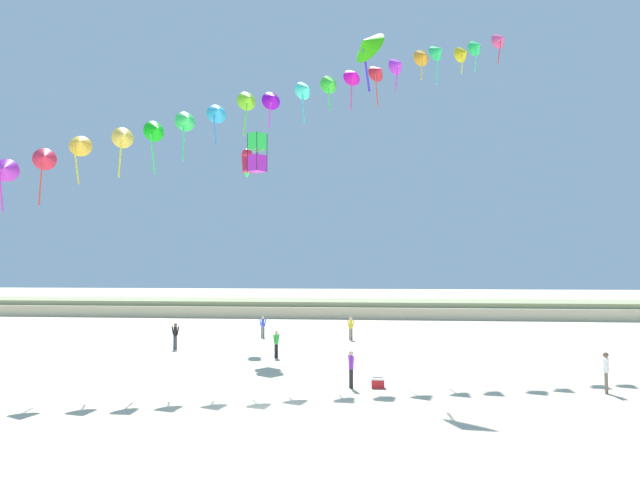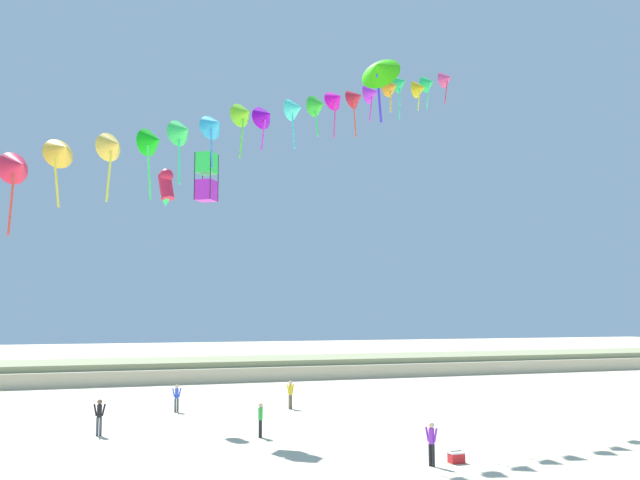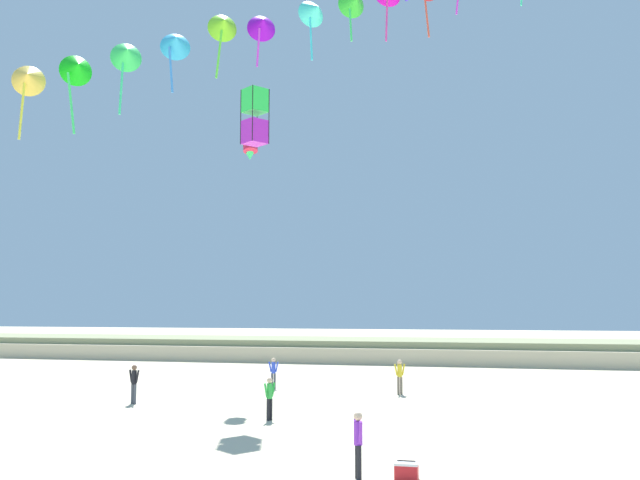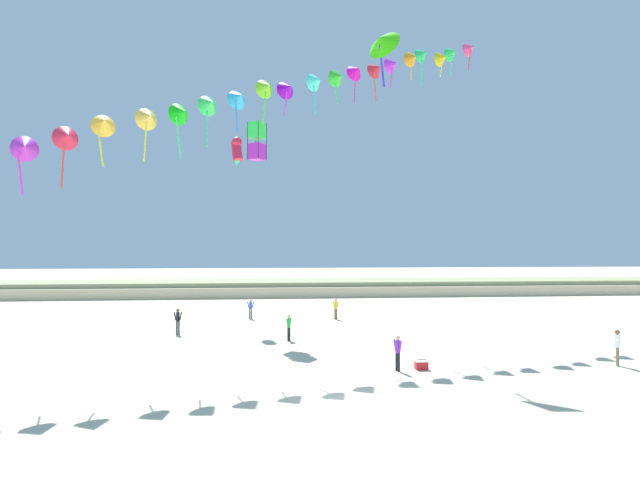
{
  "view_description": "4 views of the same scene",
  "coord_description": "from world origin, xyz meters",
  "views": [
    {
      "loc": [
        4.07,
        -20.4,
        5.25
      ],
      "look_at": [
        0.82,
        11.45,
        6.8
      ],
      "focal_mm": 32.0,
      "sensor_mm": 36.0,
      "label": 1
    },
    {
      "loc": [
        -9.39,
        -18.75,
        5.68
      ],
      "look_at": [
        -0.31,
        8.36,
        8.81
      ],
      "focal_mm": 38.0,
      "sensor_mm": 36.0,
      "label": 2
    },
    {
      "loc": [
        5.81,
        -12.2,
        4.19
      ],
      "look_at": [
        -0.05,
        13.15,
        6.8
      ],
      "focal_mm": 38.0,
      "sensor_mm": 36.0,
      "label": 3
    },
    {
      "loc": [
        -2.73,
        -17.65,
        5.62
      ],
      "look_at": [
        -0.29,
        8.88,
        6.03
      ],
      "focal_mm": 28.0,
      "sensor_mm": 36.0,
      "label": 4
    }
  ],
  "objects": [
    {
      "name": "person_near_left",
      "position": [
        2.08,
        21.12,
        0.97
      ],
      "size": [
        0.56,
        0.35,
        1.68
      ],
      "color": "#726656",
      "rests_on": "ground"
    },
    {
      "name": "person_near_right",
      "position": [
        2.88,
        4.67,
        0.94
      ],
      "size": [
        0.33,
        0.54,
        1.63
      ],
      "color": "black",
      "rests_on": "ground"
    },
    {
      "name": "dune_ridge",
      "position": [
        0.0,
        42.53,
        0.83
      ],
      "size": [
        120.0,
        9.87,
        1.68
      ],
      "color": "beige",
      "rests_on": "ground"
    },
    {
      "name": "kite_banner_string",
      "position": [
        -2.46,
        11.18,
        14.8
      ],
      "size": [
        31.93,
        20.28,
        22.14
      ],
      "color": "blue"
    },
    {
      "name": "large_kite_high_solo",
      "position": [
        -5.58,
        20.79,
        13.08
      ],
      "size": [
        1.21,
        1.38,
        2.21
      ],
      "color": "#CE2041"
    },
    {
      "name": "person_mid_center",
      "position": [
        -1.84,
        12.5,
        0.91
      ],
      "size": [
        0.36,
        0.51,
        1.58
      ],
      "color": "black",
      "rests_on": "ground"
    },
    {
      "name": "beach_cooler",
      "position": [
        4.04,
        4.88,
        0.21
      ],
      "size": [
        0.58,
        0.41,
        0.46
      ],
      "color": "red",
      "rests_on": "ground"
    },
    {
      "name": "person_far_left",
      "position": [
        -8.92,
        15.29,
        0.98
      ],
      "size": [
        0.59,
        0.24,
        1.69
      ],
      "color": "#474C56",
      "rests_on": "ground"
    },
    {
      "name": "person_far_center",
      "position": [
        -4.57,
        21.95,
        0.92
      ],
      "size": [
        0.56,
        0.22,
        1.59
      ],
      "color": "#474C56",
      "rests_on": "ground"
    },
    {
      "name": "large_kite_mid_trail",
      "position": [
        -3.91,
        16.59,
        12.9
      ],
      "size": [
        1.33,
        1.33,
        2.56
      ],
      "color": "#B726C4"
    }
  ]
}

